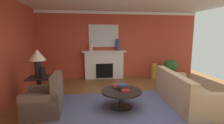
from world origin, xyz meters
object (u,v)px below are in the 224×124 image
at_px(armchair_near_window, 45,102).
at_px(vase_mantel_right, 117,45).
at_px(coffee_table, 121,95).
at_px(side_table, 40,88).
at_px(vase_on_side_table, 43,73).
at_px(vase_mantel_left, 91,47).
at_px(fireplace, 104,65).
at_px(mantel_mirror, 104,36).
at_px(potted_plant, 170,68).
at_px(sofa, 184,93).
at_px(vase_tall_corner, 154,71).
at_px(table_lamp, 37,58).

relative_size(armchair_near_window, vase_mantel_right, 1.99).
distance_m(coffee_table, side_table, 2.25).
bearing_deg(vase_on_side_table, vase_mantel_left, 60.65).
relative_size(fireplace, mantel_mirror, 1.47).
bearing_deg(potted_plant, vase_mantel_left, 171.44).
height_order(armchair_near_window, vase_mantel_right, vase_mantel_right).
distance_m(sofa, side_table, 3.88).
xyz_separation_m(coffee_table, vase_tall_corner, (1.95, 2.66, -0.02)).
bearing_deg(vase_tall_corner, vase_mantel_right, 170.67).
relative_size(armchair_near_window, vase_mantel_left, 3.32).
relative_size(sofa, vase_tall_corner, 3.45).
height_order(table_lamp, vase_on_side_table, table_lamp).
distance_m(fireplace, vase_mantel_left, 0.94).
xyz_separation_m(mantel_mirror, side_table, (-2.00, -2.37, -1.38)).
bearing_deg(side_table, vase_tall_corner, 25.55).
xyz_separation_m(vase_tall_corner, potted_plant, (0.60, -0.23, 0.18)).
height_order(coffee_table, vase_mantel_left, vase_mantel_left).
bearing_deg(fireplace, vase_mantel_right, -5.13).
bearing_deg(table_lamp, vase_mantel_left, 56.53).
distance_m(fireplace, vase_on_side_table, 3.02).
relative_size(mantel_mirror, vase_on_side_table, 4.35).
distance_m(table_lamp, vase_on_side_table, 0.43).
relative_size(table_lamp, vase_on_side_table, 2.66).
relative_size(vase_mantel_right, potted_plant, 0.58).
xyz_separation_m(table_lamp, vase_mantel_left, (1.45, 2.20, 0.09)).
distance_m(fireplace, coffee_table, 2.97).
distance_m(sofa, armchair_near_window, 3.49).
relative_size(mantel_mirror, side_table, 1.75).
xyz_separation_m(fireplace, vase_tall_corner, (2.07, -0.30, -0.24)).
height_order(fireplace, sofa, fireplace).
xyz_separation_m(fireplace, side_table, (-2.00, -2.25, -0.16)).
xyz_separation_m(sofa, vase_tall_corner, (0.26, 2.67, 0.02)).
relative_size(sofa, vase_mantel_left, 7.59).
distance_m(coffee_table, vase_on_side_table, 2.13).
height_order(side_table, vase_mantel_left, vase_mantel_left).
xyz_separation_m(vase_mantel_right, vase_mantel_left, (-1.10, 0.00, -0.10)).
xyz_separation_m(vase_mantel_left, potted_plant, (3.22, -0.48, -0.82)).
height_order(sofa, vase_mantel_left, vase_mantel_left).
relative_size(side_table, vase_tall_corner, 1.11).
xyz_separation_m(mantel_mirror, coffee_table, (0.12, -3.08, -1.44)).
relative_size(mantel_mirror, vase_tall_corner, 1.95).
bearing_deg(coffee_table, sofa, -0.31).
height_order(fireplace, vase_mantel_right, vase_mantel_right).
bearing_deg(vase_mantel_right, fireplace, 174.87).
height_order(sofa, table_lamp, table_lamp).
bearing_deg(fireplace, coffee_table, -87.58).
relative_size(fireplace, vase_mantel_right, 3.76).
distance_m(coffee_table, potted_plant, 3.52).
distance_m(coffee_table, vase_mantel_left, 3.15).
bearing_deg(vase_mantel_left, vase_tall_corner, -5.45).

